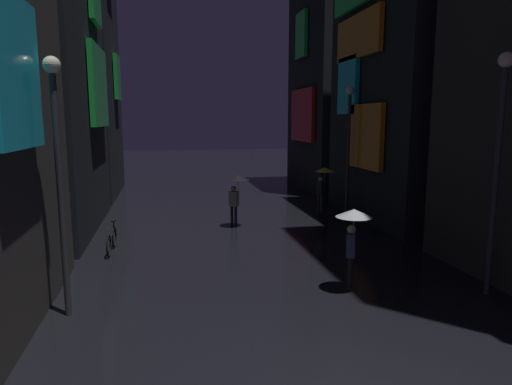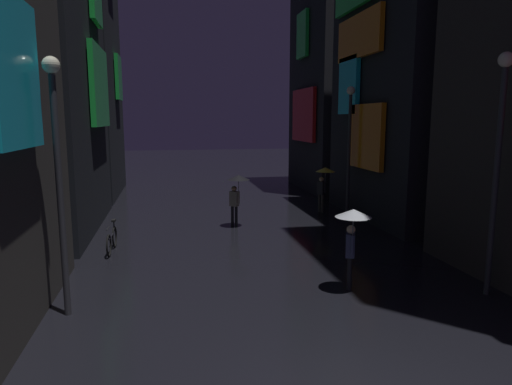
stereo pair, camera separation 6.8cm
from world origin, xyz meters
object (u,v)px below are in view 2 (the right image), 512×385
object	(u,v)px
streetlamp_right_near	(499,148)
bicycle_parked_at_storefront	(112,240)
pedestrian_midstreet_centre_black	(237,186)
pedestrian_foreground_left_clear	(352,226)
streetlamp_left_near	(57,159)
pedestrian_near_crossing_yellow	(324,177)
streetlamp_right_far	(349,137)

from	to	relation	value
streetlamp_right_near	bicycle_parked_at_storefront	bearing A→B (deg)	149.60
pedestrian_midstreet_centre_black	pedestrian_foreground_left_clear	world-z (taller)	same
streetlamp_left_near	streetlamp_right_near	distance (m)	10.03
pedestrian_midstreet_centre_black	pedestrian_near_crossing_yellow	size ratio (longest dim) A/B	1.00
pedestrian_midstreet_centre_black	pedestrian_foreground_left_clear	xyz separation A→B (m)	(1.79, -7.42, 0.00)
pedestrian_foreground_left_clear	bicycle_parked_at_storefront	distance (m)	8.04
pedestrian_midstreet_centre_black	pedestrian_near_crossing_yellow	bearing A→B (deg)	25.30
streetlamp_left_near	streetlamp_right_near	world-z (taller)	streetlamp_right_near
bicycle_parked_at_storefront	pedestrian_near_crossing_yellow	bearing A→B (deg)	27.96
pedestrian_near_crossing_yellow	pedestrian_midstreet_centre_black	bearing A→B (deg)	-154.70
pedestrian_midstreet_centre_black	bicycle_parked_at_storefront	distance (m)	5.46
streetlamp_right_far	streetlamp_right_near	xyz separation A→B (m)	(-0.00, -9.10, 0.08)
bicycle_parked_at_storefront	streetlamp_left_near	bearing A→B (deg)	-94.66
streetlamp_right_far	bicycle_parked_at_storefront	bearing A→B (deg)	-160.16
streetlamp_right_far	streetlamp_right_near	size ratio (longest dim) A/B	0.97
pedestrian_foreground_left_clear	pedestrian_near_crossing_yellow	bearing A→B (deg)	74.77
pedestrian_midstreet_centre_black	streetlamp_right_far	xyz separation A→B (m)	(5.02, 0.78, 1.88)
bicycle_parked_at_storefront	streetlamp_left_near	xyz separation A→B (m)	(-0.40, -4.92, 3.10)
streetlamp_right_far	streetlamp_right_near	world-z (taller)	streetlamp_right_near
pedestrian_near_crossing_yellow	bicycle_parked_at_storefront	xyz separation A→B (m)	(-8.95, -4.75, -1.28)
streetlamp_right_near	streetlamp_right_far	bearing A→B (deg)	90.00
pedestrian_foreground_left_clear	streetlamp_right_far	bearing A→B (deg)	68.47
streetlamp_left_near	bicycle_parked_at_storefront	bearing A→B (deg)	85.34
pedestrian_midstreet_centre_black	pedestrian_foreground_left_clear	bearing A→B (deg)	-76.47
bicycle_parked_at_storefront	streetlamp_right_far	bearing A→B (deg)	19.84
streetlamp_right_far	streetlamp_right_near	distance (m)	9.10
pedestrian_foreground_left_clear	bicycle_parked_at_storefront	world-z (taller)	pedestrian_foreground_left_clear
pedestrian_foreground_left_clear	pedestrian_midstreet_centre_black	bearing A→B (deg)	103.53
pedestrian_midstreet_centre_black	pedestrian_foreground_left_clear	size ratio (longest dim) A/B	1.00
bicycle_parked_at_storefront	streetlamp_right_near	size ratio (longest dim) A/B	0.31
bicycle_parked_at_storefront	streetlamp_right_far	world-z (taller)	streetlamp_right_far
pedestrian_foreground_left_clear	bicycle_parked_at_storefront	xyz separation A→B (m)	(-6.36, 4.74, -1.28)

